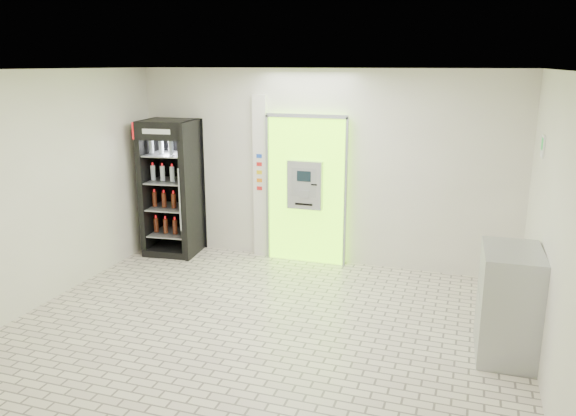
% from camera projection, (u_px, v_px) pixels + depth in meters
% --- Properties ---
extents(ground, '(6.00, 6.00, 0.00)m').
position_uv_depth(ground, '(265.00, 326.00, 6.74)').
color(ground, '#BEAF9D').
rests_on(ground, ground).
extents(room_shell, '(6.00, 6.00, 6.00)m').
position_uv_depth(room_shell, '(263.00, 176.00, 6.28)').
color(room_shell, silver).
rests_on(room_shell, ground).
extents(atm_assembly, '(1.30, 0.24, 2.33)m').
position_uv_depth(atm_assembly, '(307.00, 189.00, 8.73)').
color(atm_assembly, '#7EE911').
rests_on(atm_assembly, ground).
extents(pillar, '(0.22, 0.11, 2.60)m').
position_uv_depth(pillar, '(261.00, 177.00, 8.96)').
color(pillar, silver).
rests_on(pillar, ground).
extents(beverage_cooler, '(0.89, 0.83, 2.20)m').
position_uv_depth(beverage_cooler, '(172.00, 190.00, 9.17)').
color(beverage_cooler, black).
rests_on(beverage_cooler, ground).
extents(steel_cabinet, '(0.63, 0.91, 1.19)m').
position_uv_depth(steel_cabinet, '(508.00, 303.00, 5.96)').
color(steel_cabinet, '#A0A2A7').
rests_on(steel_cabinet, ground).
extents(exit_sign, '(0.02, 0.22, 0.26)m').
position_uv_depth(exit_sign, '(543.00, 146.00, 6.59)').
color(exit_sign, white).
rests_on(exit_sign, room_shell).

